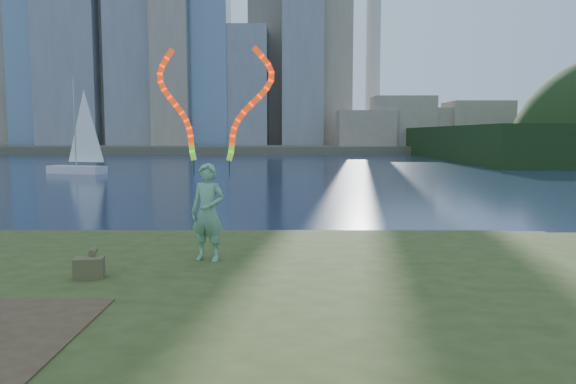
{
  "coord_description": "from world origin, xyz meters",
  "views": [
    {
      "loc": [
        1.83,
        -9.27,
        3.09
      ],
      "look_at": [
        1.79,
        1.0,
        2.03
      ],
      "focal_mm": 35.0,
      "sensor_mm": 36.0,
      "label": 1
    }
  ],
  "objects": [
    {
      "name": "woman_with_ribbons",
      "position": [
        0.36,
        0.79,
        2.19
      ],
      "size": [
        2.01,
        0.75,
        4.14
      ],
      "rotation": [
        0.0,
        0.0,
        -0.32
      ],
      "color": "#237B47",
      "rests_on": "grassy_knoll"
    },
    {
      "name": "far_shore",
      "position": [
        0.0,
        95.0,
        0.6
      ],
      "size": [
        320.0,
        40.0,
        1.2
      ],
      "primitive_type": "cube",
      "color": "#4C4737",
      "rests_on": "ground"
    },
    {
      "name": "canvas_bag",
      "position": [
        -1.39,
        -0.47,
        0.98
      ],
      "size": [
        0.51,
        0.57,
        0.44
      ],
      "rotation": [
        0.0,
        0.0,
        0.19
      ],
      "color": "brown",
      "rests_on": "grassy_knoll"
    },
    {
      "name": "ground",
      "position": [
        0.0,
        0.0,
        0.0
      ],
      "size": [
        320.0,
        320.0,
        0.0
      ],
      "primitive_type": "plane",
      "color": "#18243C",
      "rests_on": "ground"
    },
    {
      "name": "grassy_knoll",
      "position": [
        0.0,
        -2.3,
        0.34
      ],
      "size": [
        20.0,
        18.0,
        0.8
      ],
      "color": "#344217",
      "rests_on": "ground"
    },
    {
      "name": "sailboat",
      "position": [
        -14.66,
        34.45,
        1.29
      ],
      "size": [
        4.92,
        2.91,
        7.48
      ],
      "rotation": [
        0.0,
        0.0,
        -0.33
      ],
      "color": "silver",
      "rests_on": "ground"
    }
  ]
}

